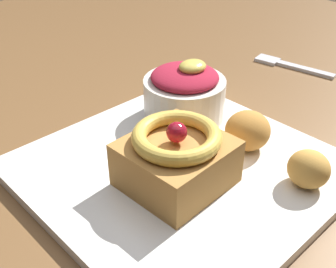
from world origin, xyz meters
TOP-DOWN VIEW (x-y plane):
  - dining_table at (0.00, 0.00)m, footprint 1.35×1.08m
  - front_plate at (-0.02, -0.19)m, footprint 0.28×0.28m
  - cake_slice at (-0.04, -0.21)m, footprint 0.10×0.09m
  - berry_ramekin at (0.05, -0.12)m, footprint 0.10×0.10m
  - fritter_front at (0.05, -0.22)m, footprint 0.05×0.05m
  - fritter_middle at (0.05, -0.29)m, footprint 0.04×0.04m
  - fork at (0.29, -0.12)m, footprint 0.04×0.13m

SIDE VIEW (x-z plane):
  - dining_table at x=0.00m, z-range 0.28..1.01m
  - fork at x=0.29m, z-range 0.73..0.73m
  - front_plate at x=-0.02m, z-range 0.73..0.74m
  - fritter_middle at x=0.05m, z-range 0.74..0.78m
  - fritter_front at x=0.05m, z-range 0.74..0.78m
  - cake_slice at x=-0.04m, z-range 0.74..0.80m
  - berry_ramekin at x=0.05m, z-range 0.74..0.81m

